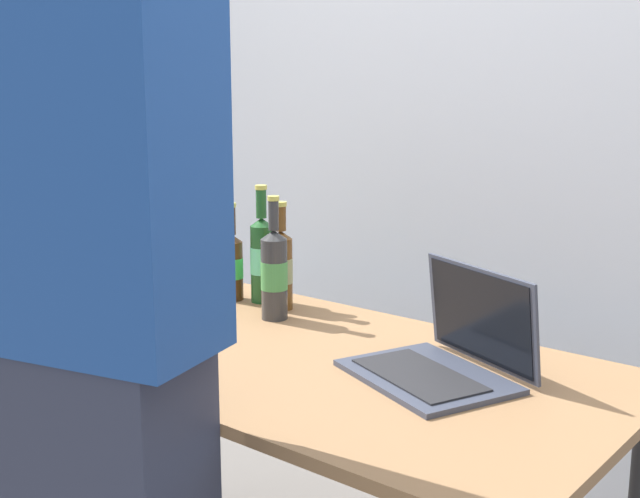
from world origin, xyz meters
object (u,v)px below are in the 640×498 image
at_px(beer_bottle_green, 274,272).
at_px(person_figure, 92,360).
at_px(laptop, 446,354).
at_px(coffee_mug, 151,343).
at_px(beer_bottle_dark, 232,265).
at_px(beer_bottle_brown, 281,267).
at_px(beer_bottle_amber, 262,257).

height_order(beer_bottle_green, person_figure, person_figure).
height_order(laptop, beer_bottle_green, beer_bottle_green).
distance_m(laptop, coffee_mug, 0.64).
bearing_deg(beer_bottle_green, laptop, -8.54).
height_order(laptop, person_figure, person_figure).
height_order(beer_bottle_dark, coffee_mug, beer_bottle_dark).
relative_size(laptop, coffee_mug, 3.61).
bearing_deg(beer_bottle_green, beer_bottle_brown, 121.28).
height_order(laptop, beer_bottle_brown, beer_bottle_brown).
bearing_deg(beer_bottle_green, beer_bottle_amber, 143.58).
height_order(beer_bottle_brown, person_figure, person_figure).
distance_m(laptop, beer_bottle_dark, 0.80).
distance_m(beer_bottle_dark, beer_bottle_green, 0.23).
bearing_deg(laptop, beer_bottle_green, 171.46).
bearing_deg(laptop, person_figure, -117.89).
bearing_deg(laptop, coffee_mug, -148.52).
relative_size(laptop, beer_bottle_amber, 1.28).
bearing_deg(beer_bottle_dark, beer_bottle_green, -16.75).
xyz_separation_m(beer_bottle_brown, coffee_mug, (0.06, -0.50, -0.07)).
xyz_separation_m(beer_bottle_brown, beer_bottle_green, (0.05, -0.08, 0.01)).
bearing_deg(beer_bottle_amber, beer_bottle_green, -36.42).
bearing_deg(beer_bottle_brown, coffee_mug, -82.64).
bearing_deg(beer_bottle_brown, laptop, -15.16).
bearing_deg(beer_bottle_brown, beer_bottle_green, -58.72).
relative_size(laptop, beer_bottle_green, 1.30).
relative_size(beer_bottle_dark, person_figure, 0.15).
bearing_deg(beer_bottle_green, beer_bottle_dark, 163.25).
bearing_deg(laptop, beer_bottle_brown, 164.84).
relative_size(beer_bottle_green, coffee_mug, 2.77).
xyz_separation_m(beer_bottle_dark, beer_bottle_green, (0.22, -0.07, 0.02)).
bearing_deg(beer_bottle_dark, laptop, -10.91).
xyz_separation_m(beer_bottle_green, coffee_mug, (0.02, -0.42, -0.08)).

